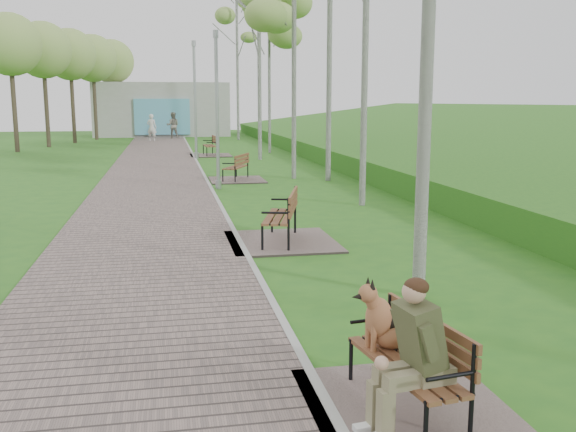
# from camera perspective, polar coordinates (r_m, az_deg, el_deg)

# --- Properties ---
(walkway) EXTENTS (3.50, 67.00, 0.04)m
(walkway) POSITION_cam_1_polar(r_m,az_deg,el_deg) (21.56, -11.86, 2.97)
(walkway) COLOR #60524E
(walkway) RESTS_ON ground
(kerb) EXTENTS (0.10, 67.00, 0.05)m
(kerb) POSITION_cam_1_polar(r_m,az_deg,el_deg) (21.59, -7.21, 3.13)
(kerb) COLOR #999993
(kerb) RESTS_ON ground
(embankment) EXTENTS (14.00, 70.00, 1.60)m
(embankment) POSITION_cam_1_polar(r_m,az_deg,el_deg) (24.09, 22.91, 3.07)
(embankment) COLOR #3B7920
(embankment) RESTS_ON ground
(building_north) EXTENTS (10.00, 5.20, 4.00)m
(building_north) POSITION_cam_1_polar(r_m,az_deg,el_deg) (50.87, -11.13, 9.28)
(building_north) COLOR #9E9E99
(building_north) RESTS_ON ground
(bench_main) EXTENTS (1.72, 1.91, 1.50)m
(bench_main) POSITION_cam_1_polar(r_m,az_deg,el_deg) (5.67, 10.08, -13.23)
(bench_main) COLOR #60524E
(bench_main) RESTS_ON ground
(bench_second) EXTENTS (2.00, 2.23, 1.23)m
(bench_second) POSITION_cam_1_polar(r_m,az_deg,el_deg) (12.13, -0.73, -1.32)
(bench_second) COLOR #60524E
(bench_second) RESTS_ON ground
(bench_third) EXTENTS (1.81, 2.01, 1.11)m
(bench_third) POSITION_cam_1_polar(r_m,az_deg,el_deg) (21.73, -4.66, 3.70)
(bench_third) COLOR #60524E
(bench_third) RESTS_ON ground
(bench_far) EXTENTS (1.97, 2.19, 1.21)m
(bench_far) POSITION_cam_1_polar(r_m,az_deg,el_deg) (31.73, -6.96, 5.74)
(bench_far) COLOR #60524E
(bench_far) RESTS_ON ground
(lamp_post_second) EXTENTS (0.18, 0.18, 4.70)m
(lamp_post_second) POSITION_cam_1_polar(r_m,az_deg,el_deg) (19.53, -6.31, 8.80)
(lamp_post_second) COLOR #989A9F
(lamp_post_second) RESTS_ON ground
(lamp_post_third) EXTENTS (0.21, 0.21, 5.32)m
(lamp_post_third) POSITION_cam_1_polar(r_m,az_deg,el_deg) (29.98, -8.25, 9.78)
(lamp_post_third) COLOR #989A9F
(lamp_post_third) RESTS_ON ground
(pedestrian_near) EXTENTS (0.76, 0.63, 1.79)m
(pedestrian_near) POSITION_cam_1_polar(r_m,az_deg,el_deg) (43.92, -12.02, 7.69)
(pedestrian_near) COLOR silver
(pedestrian_near) RESTS_ON ground
(pedestrian_far) EXTENTS (0.95, 0.77, 1.86)m
(pedestrian_far) POSITION_cam_1_polar(r_m,az_deg,el_deg) (46.59, -10.19, 7.93)
(pedestrian_far) COLOR gray
(pedestrian_far) RESTS_ON ground
(birch_far_b) EXTENTS (2.87, 2.87, 8.71)m
(birch_far_b) POSITION_cam_1_polar(r_m,az_deg,el_deg) (29.70, -2.60, 18.29)
(birch_far_b) COLOR silver
(birch_far_b) RESTS_ON ground
(birch_far_c) EXTENTS (2.53, 2.53, 9.00)m
(birch_far_c) POSITION_cam_1_polar(r_m,az_deg,el_deg) (33.43, -1.70, 17.79)
(birch_far_c) COLOR silver
(birch_far_c) RESTS_ON ground
(birch_distant_a) EXTENTS (2.71, 2.71, 10.41)m
(birch_distant_a) POSITION_cam_1_polar(r_m,az_deg,el_deg) (44.67, -4.58, 17.28)
(birch_distant_a) COLOR silver
(birch_distant_a) RESTS_ON ground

